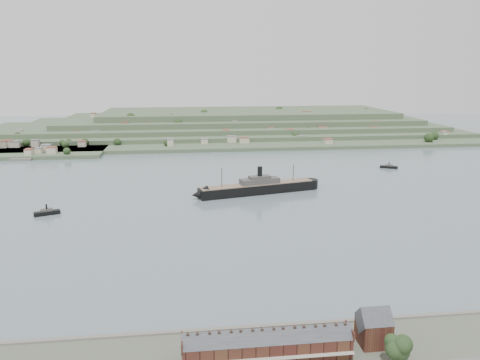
{
  "coord_description": "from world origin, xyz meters",
  "views": [
    {
      "loc": [
        -35.16,
        -300.73,
        94.14
      ],
      "look_at": [
        5.16,
        30.0,
        14.45
      ],
      "focal_mm": 35.0,
      "sensor_mm": 36.0,
      "label": 1
    }
  ],
  "objects": [
    {
      "name": "ground",
      "position": [
        0.0,
        0.0,
        0.0
      ],
      "size": [
        1400.0,
        1400.0,
        0.0
      ],
      "primitive_type": "plane",
      "color": "slate",
      "rests_on": "ground"
    },
    {
      "name": "terrace_row",
      "position": [
        -10.0,
        -168.02,
        6.84
      ],
      "size": [
        55.6,
        9.8,
        11.07
      ],
      "color": "#411B17",
      "rests_on": "ground"
    },
    {
      "name": "gabled_building",
      "position": [
        27.5,
        -164.0,
        8.19
      ],
      "size": [
        10.4,
        10.18,
        14.09
      ],
      "color": "#411B17",
      "rests_on": "ground"
    },
    {
      "name": "far_peninsula",
      "position": [
        27.91,
        393.1,
        11.88
      ],
      "size": [
        760.0,
        309.0,
        30.0
      ],
      "color": "#3C5237",
      "rests_on": "ground"
    },
    {
      "name": "steamship",
      "position": [
        17.87,
        43.38,
        4.64
      ],
      "size": [
        103.27,
        35.66,
        25.14
      ],
      "color": "black",
      "rests_on": "ground"
    },
    {
      "name": "tugboat",
      "position": [
        -125.97,
        7.07,
        1.78
      ],
      "size": [
        16.71,
        10.05,
        7.32
      ],
      "color": "black",
      "rests_on": "ground"
    },
    {
      "name": "ferry_east",
      "position": [
        161.64,
        121.56,
        1.5
      ],
      "size": [
        16.97,
        11.16,
        6.21
      ],
      "color": "black",
      "rests_on": "ground"
    },
    {
      "name": "fig_tree",
      "position": [
        30.28,
        -177.2,
        8.64
      ],
      "size": [
        9.75,
        8.44,
        10.88
      ],
      "color": "#3B271B",
      "rests_on": "ground"
    }
  ]
}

